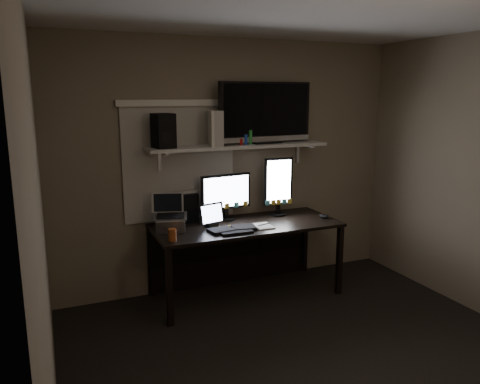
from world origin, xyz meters
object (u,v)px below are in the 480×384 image
desk (241,238)px  tv (265,113)px  monitor_portrait (278,186)px  mouse (324,216)px  speaker (163,131)px  keyboard (232,229)px  laptop (171,213)px  monitor_landscape (226,197)px  game_console (214,128)px  tablet (211,215)px  cup (172,235)px

desk → tv: (0.29, 0.08, 1.23)m
monitor_portrait → mouse: bearing=-33.4°
speaker → mouse: bearing=-19.3°
keyboard → speaker: (-0.54, 0.33, 0.89)m
desk → laptop: size_ratio=5.43×
monitor_landscape → tv: tv is taller
monitor_landscape → tv: 0.91m
monitor_portrait → game_console: bearing=-175.4°
tv → speaker: bearing=177.2°
monitor_portrait → tablet: (-0.78, -0.14, -0.19)m
monitor_portrait → speaker: bearing=-175.7°
tv → mouse: bearing=-35.4°
desk → mouse: (0.81, -0.23, 0.20)m
monitor_portrait → cup: (-1.23, -0.43, -0.25)m
desk → monitor_landscape: 0.44m
cup → game_console: 1.10m
keyboard → tv: size_ratio=0.45×
game_console → keyboard: bearing=-70.3°
tablet → laptop: bearing=163.3°
cup → tv: size_ratio=0.11×
cup → desk: bearing=24.6°
speaker → tv: bearing=-7.3°
keyboard → tablet: (-0.13, 0.20, 0.10)m
desk → game_console: size_ratio=5.43×
cup → speaker: size_ratio=0.34×
tablet → speaker: 0.90m
desk → monitor_portrait: monitor_portrait is taller
monitor_landscape → game_console: game_console is taller
mouse → cup: bearing=168.5°
laptop → speaker: (-0.01, 0.12, 0.74)m
monitor_landscape → mouse: bearing=-26.3°
monitor_portrait → desk: bearing=-168.1°
monitor_portrait → tv: size_ratio=0.61×
monitor_portrait → game_console: size_ratio=1.84×
laptop → tv: tv is taller
desk → keyboard: size_ratio=3.98×
keyboard → game_console: size_ratio=1.36×
game_console → desk: bearing=-0.6°
desk → tv: size_ratio=1.80×
monitor_landscape → cup: 0.84m
mouse → tablet: tablet is taller
tv → cup: bearing=-162.0°
tablet → speaker: bearing=147.4°
keyboard → cup: (-0.59, -0.09, 0.04)m
cup → speaker: (0.05, 0.42, 0.85)m
tv → monitor_landscape: bearing=173.7°
tablet → cup: 0.54m
laptop → tv: size_ratio=0.33×
monitor_portrait → speaker: size_ratio=1.96×
monitor_portrait → tablet: size_ratio=2.34×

